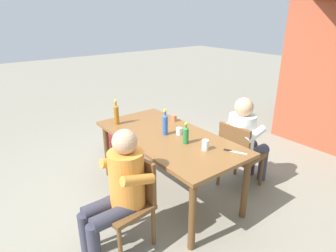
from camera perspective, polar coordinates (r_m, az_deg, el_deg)
The scene contains 14 objects.
ground_plane at distance 3.70m, azimuth 0.00°, elevation -13.00°, with size 24.00×24.00×0.00m, color gray.
dining_table at distance 3.35m, azimuth 0.00°, elevation -3.30°, with size 1.85×0.91×0.77m.
chair_far_right at distance 3.66m, azimuth 13.62°, elevation -5.17°, with size 0.48×0.48×0.87m.
chair_near_right at distance 2.79m, azimuth -7.38°, elevation -13.75°, with size 0.49×0.49×0.87m.
person_in_white_shirt at distance 3.67m, azimuth 14.83°, elevation -2.30°, with size 0.47×0.61×1.18m.
person_in_plaid_shirt at distance 2.65m, azimuth -9.51°, elevation -11.65°, with size 0.47×0.61×1.18m.
bottle_blue at distance 3.31m, azimuth -0.60°, elevation 0.43°, with size 0.06×0.06×0.30m.
bottle_green at distance 3.10m, azimuth 3.50°, elevation -1.68°, with size 0.06×0.06×0.23m.
bottle_amber at distance 3.67m, azimuth -10.10°, elevation 2.37°, with size 0.06×0.06×0.32m.
cup_terracotta at distance 3.75m, azimuth 1.18°, elevation 1.56°, with size 0.07×0.07×0.08m, color #BC6B47.
cup_glass at distance 3.34m, azimuth 2.19°, elevation -1.01°, with size 0.07×0.07×0.08m, color silver.
cup_white at distance 2.99m, azimuth 7.33°, elevation -3.71°, with size 0.07×0.07×0.11m, color white.
table_knife at distance 3.02m, azimuth 12.73°, elevation -4.89°, with size 0.22×0.13×0.01m.
backpack_by_near_side at distance 4.63m, azimuth -10.17°, elevation -2.67°, with size 0.31×0.24×0.46m.
Camera 1 is at (2.41, -1.86, 2.09)m, focal length 31.08 mm.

